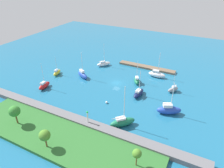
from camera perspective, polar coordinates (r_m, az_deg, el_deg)
water at (r=80.45m, az=1.25°, el=0.27°), size 160.00×160.00×0.00m
pier_dock at (r=93.83m, az=9.54°, el=4.62°), size 25.48×3.06×0.86m
breakwater at (r=61.53m, az=-9.70°, el=-9.81°), size 73.26×3.00×1.46m
shoreline_park at (r=57.28m, az=-14.45°, el=-14.35°), size 54.55×13.40×0.94m
harbor_beacon at (r=57.90m, az=-6.81°, el=-8.78°), size 0.56×0.56×3.73m
park_tree_center at (r=52.92m, az=-18.18°, el=-13.40°), size 2.78×2.78×5.02m
park_tree_east at (r=62.78m, az=-25.42°, el=-6.85°), size 3.13×3.13×5.71m
park_tree_midwest at (r=46.92m, az=6.94°, el=-18.63°), size 2.08×2.08×4.66m
sailboat_green_inner_mooring at (r=80.73m, az=6.84°, el=1.08°), size 4.20×6.08×9.12m
sailboat_white_along_channel at (r=94.52m, az=-2.34°, el=5.63°), size 5.54×6.28×10.76m
sailboat_blue_mid_basin at (r=65.78m, az=15.47°, el=-6.87°), size 7.90×5.64×10.88m
sailboat_red_lone_south at (r=80.57m, az=-18.28°, el=-0.37°), size 2.16×5.81×9.97m
sailboat_gray_by_breakwater at (r=77.53m, az=16.57°, el=-1.44°), size 3.86×4.57×7.74m
sailboat_navy_east_end at (r=72.67m, az=7.38°, el=-2.49°), size 2.65×6.74×9.54m
sailboat_yellow_center_basin at (r=89.49m, az=-15.01°, el=3.12°), size 2.38×5.31×7.75m
sailboat_green_far_north at (r=59.12m, az=2.92°, el=-10.47°), size 6.79×6.96×12.88m
sailboat_white_lone_north at (r=86.32m, az=12.31°, el=2.65°), size 7.01×2.51×10.65m
sailboat_blue_far_south at (r=84.83m, az=-8.17°, el=2.58°), size 6.77×4.71×10.99m
mooring_buoy_white at (r=68.48m, az=-1.53°, el=-5.10°), size 0.80×0.80×0.80m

